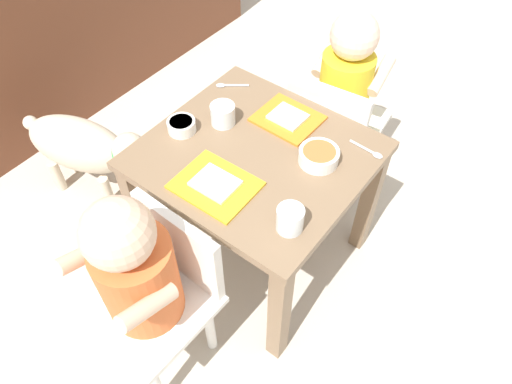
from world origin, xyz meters
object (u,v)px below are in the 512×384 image
at_px(spoon_by_right_tray, 369,151).
at_px(cereal_bowl_left_side, 181,125).
at_px(dining_table, 256,174).
at_px(cereal_bowl_right_side, 319,156).
at_px(food_tray_right, 288,118).
at_px(water_cup_left, 290,220).
at_px(spoon_by_left_tray, 229,85).
at_px(dog, 84,146).
at_px(water_cup_right, 223,115).
at_px(seated_child_left, 139,272).
at_px(food_tray_left, 215,185).
at_px(seated_child_right, 343,89).

bearing_deg(spoon_by_right_tray, cereal_bowl_left_side, 118.00).
height_order(dining_table, cereal_bowl_right_side, cereal_bowl_right_side).
distance_m(food_tray_right, water_cup_left, 0.37).
bearing_deg(spoon_by_left_tray, food_tray_right, -94.41).
bearing_deg(dog, food_tray_right, -65.36).
bearing_deg(water_cup_right, seated_child_left, -163.38).
distance_m(dog, food_tray_left, 0.68).
bearing_deg(seated_child_left, cereal_bowl_right_side, -16.98).
xyz_separation_m(dining_table, food_tray_left, (-0.16, 0.01, 0.09)).
xyz_separation_m(dining_table, cereal_bowl_left_side, (-0.06, 0.21, 0.10)).
bearing_deg(cereal_bowl_right_side, food_tray_left, 145.57).
bearing_deg(water_cup_left, cereal_bowl_right_side, 15.69).
bearing_deg(food_tray_left, dining_table, -2.56).
relative_size(dining_table, food_tray_left, 2.86).
bearing_deg(food_tray_left, seated_child_right, -2.68).
bearing_deg(food_tray_left, seated_child_left, -179.37).
bearing_deg(seated_child_right, food_tray_right, 174.25).
bearing_deg(water_cup_right, cereal_bowl_left_side, 143.36).
height_order(water_cup_left, spoon_by_right_tray, water_cup_left).
height_order(water_cup_right, cereal_bowl_right_side, water_cup_right).
xyz_separation_m(food_tray_right, spoon_by_right_tray, (0.03, -0.24, -0.00)).
bearing_deg(water_cup_right, food_tray_right, -48.88).
xyz_separation_m(water_cup_right, spoon_by_left_tray, (0.14, 0.09, -0.02)).
bearing_deg(spoon_by_left_tray, water_cup_left, -125.82).
bearing_deg(dog, spoon_by_left_tray, -52.69).
height_order(dining_table, seated_child_left, seated_child_left).
height_order(food_tray_left, spoon_by_left_tray, food_tray_left).
bearing_deg(water_cup_left, seated_child_right, 18.25).
relative_size(seated_child_left, cereal_bowl_left_side, 8.68).
distance_m(seated_child_right, food_tray_right, 0.28).
bearing_deg(food_tray_right, food_tray_left, -180.00).
height_order(seated_child_left, cereal_bowl_right_side, seated_child_left).
bearing_deg(seated_child_right, water_cup_right, 157.28).
relative_size(seated_child_right, water_cup_right, 9.79).
distance_m(cereal_bowl_right_side, spoon_by_right_tray, 0.14).
distance_m(food_tray_left, spoon_by_left_tray, 0.40).
distance_m(dining_table, water_cup_right, 0.18).
bearing_deg(cereal_bowl_left_side, food_tray_right, -44.08).
xyz_separation_m(water_cup_left, spoon_by_right_tray, (0.33, -0.03, -0.02)).
relative_size(food_tray_left, food_tray_right, 1.14).
bearing_deg(dog, cereal_bowl_left_side, -79.68).
bearing_deg(dining_table, food_tray_left, 177.44).
xyz_separation_m(seated_child_left, seated_child_right, (0.85, -0.02, -0.00)).
height_order(seated_child_right, dog, seated_child_right).
xyz_separation_m(dog, cereal_bowl_left_side, (0.08, -0.43, 0.27)).
bearing_deg(food_tray_right, spoon_by_right_tray, -83.73).
distance_m(dining_table, spoon_by_right_tray, 0.31).
distance_m(cereal_bowl_left_side, spoon_by_right_tray, 0.51).
bearing_deg(dog, cereal_bowl_right_side, -75.42).
xyz_separation_m(dog, spoon_by_right_tray, (0.32, -0.87, 0.25)).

